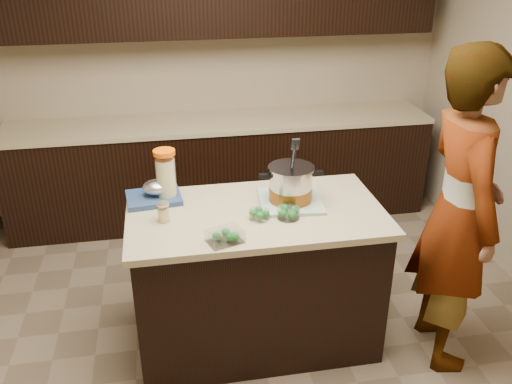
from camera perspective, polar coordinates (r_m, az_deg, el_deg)
ground_plane at (r=3.59m, az=0.00°, el=-14.86°), size 4.00×4.00×0.00m
room_shell at (r=2.80m, az=0.00°, el=12.94°), size 4.04×4.04×2.72m
back_cabinets at (r=4.66m, az=-3.87°, el=8.22°), size 3.60×0.63×2.33m
island at (r=3.31m, az=0.00°, el=-8.89°), size 1.46×0.81×0.90m
dish_towel at (r=3.18m, az=3.63°, el=-0.95°), size 0.39×0.39×0.02m
stock_pot at (r=3.14m, az=3.68°, el=0.65°), size 0.37×0.28×0.38m
lemonade_pitcher at (r=3.20m, az=-9.45°, el=1.53°), size 0.16×0.16×0.31m
mason_jar at (r=3.00m, az=-9.73°, el=-2.14°), size 0.09×0.09×0.12m
broccoli_tub_left at (r=2.99m, az=0.36°, el=-2.41°), size 0.15×0.15×0.05m
broccoli_tub_right at (r=3.00m, az=3.42°, el=-2.27°), size 0.13×0.13×0.06m
broccoli_tub_rect at (r=2.78m, az=-3.29°, el=-4.73°), size 0.21×0.18×0.06m
blue_tray at (r=3.24m, az=-10.58°, el=-0.18°), size 0.34×0.28×0.12m
person at (r=3.19m, az=20.57°, el=-2.12°), size 0.52×0.73×1.87m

